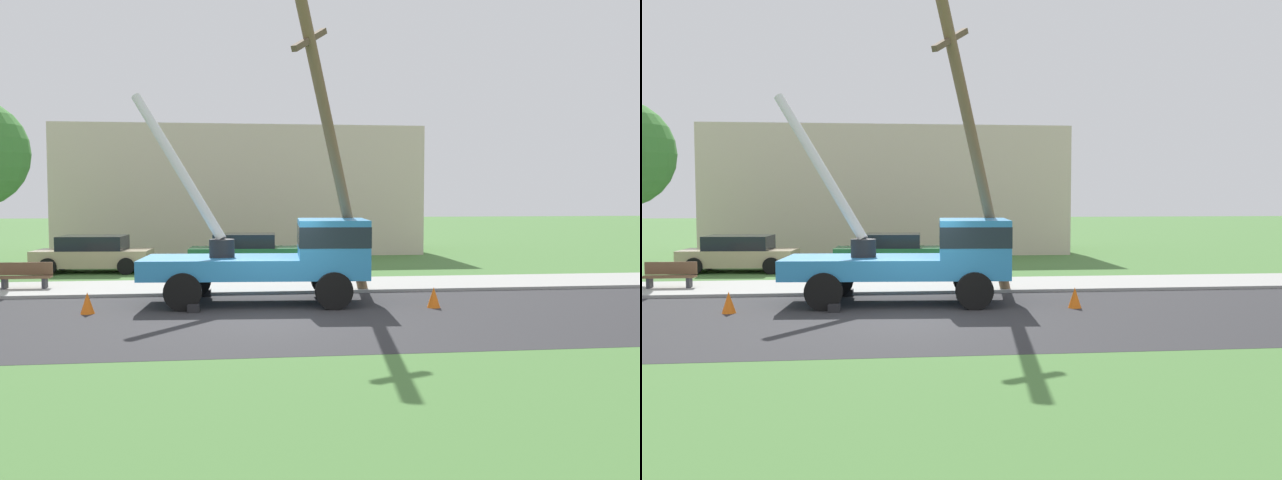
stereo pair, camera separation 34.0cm
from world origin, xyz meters
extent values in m
plane|color=#477538|center=(0.00, 12.00, 0.00)|extent=(120.00, 120.00, 0.00)
cube|color=#2B2B2D|center=(0.00, 0.00, 0.00)|extent=(80.00, 8.21, 0.01)
cube|color=#9E9E99|center=(0.00, 5.77, 0.05)|extent=(80.00, 3.33, 0.10)
cube|color=#2D84C6|center=(-1.35, 2.57, 1.02)|extent=(4.46, 2.70, 0.55)
cube|color=#2D84C6|center=(1.75, 2.35, 1.55)|extent=(2.07, 2.53, 1.60)
cube|color=#19232D|center=(1.75, 2.35, 1.90)|extent=(2.09, 2.55, 0.56)
cylinder|color=black|center=(-1.33, 2.57, 1.55)|extent=(0.70, 0.70, 0.50)
cylinder|color=silver|center=(-2.55, 3.31, 3.85)|extent=(2.80, 1.84, 4.26)
cube|color=black|center=(-2.05, 1.17, 0.10)|extent=(0.32, 0.32, 0.20)
cube|color=black|center=(-1.84, 4.06, 0.10)|extent=(0.32, 0.32, 0.20)
cylinder|color=black|center=(1.62, 1.16, 0.50)|extent=(1.00, 0.30, 1.00)
cylinder|color=black|center=(1.79, 3.55, 0.50)|extent=(1.00, 0.30, 1.00)
cylinder|color=black|center=(-2.34, 1.44, 0.50)|extent=(1.00, 0.30, 1.00)
cylinder|color=black|center=(-2.17, 3.84, 0.50)|extent=(1.00, 0.30, 1.00)
cylinder|color=brown|center=(1.91, 2.93, 4.06)|extent=(2.71, 3.55, 8.26)
cube|color=brown|center=(1.04, 1.74, 7.15)|extent=(1.13, 1.46, 0.92)
cone|color=orange|center=(4.33, 1.13, 0.28)|extent=(0.36, 0.36, 0.56)
cone|color=orange|center=(-4.72, 1.29, 0.28)|extent=(0.36, 0.36, 0.56)
cube|color=tan|center=(-6.40, 11.08, 0.55)|extent=(4.52, 2.13, 0.65)
cube|color=black|center=(-6.40, 11.08, 1.15)|extent=(2.58, 1.84, 0.55)
cylinder|color=black|center=(-5.02, 10.07, 0.32)|extent=(0.64, 0.22, 0.64)
cylinder|color=black|center=(-4.88, 11.86, 0.32)|extent=(0.64, 0.22, 0.64)
cylinder|color=black|center=(-7.91, 10.29, 0.32)|extent=(0.64, 0.22, 0.64)
cylinder|color=black|center=(-7.78, 12.08, 0.32)|extent=(0.64, 0.22, 0.64)
cube|color=#1E6638|center=(-0.52, 11.65, 0.55)|extent=(4.51, 2.08, 0.65)
cube|color=black|center=(-0.52, 11.65, 1.15)|extent=(2.56, 1.81, 0.55)
cylinder|color=black|center=(0.88, 10.66, 0.32)|extent=(0.64, 0.22, 0.64)
cylinder|color=black|center=(0.99, 12.46, 0.32)|extent=(0.64, 0.22, 0.64)
cylinder|color=black|center=(-2.02, 10.84, 0.32)|extent=(0.64, 0.22, 0.64)
cylinder|color=black|center=(-1.91, 12.64, 0.32)|extent=(0.64, 0.22, 0.64)
cube|color=brown|center=(-7.49, 5.77, 0.45)|extent=(1.60, 0.44, 0.06)
cube|color=brown|center=(-7.49, 5.97, 0.70)|extent=(1.60, 0.06, 0.40)
cube|color=#333338|center=(-8.09, 5.77, 0.23)|extent=(0.10, 0.40, 0.45)
cube|color=#333338|center=(-6.89, 5.77, 0.23)|extent=(0.10, 0.40, 0.45)
cube|color=beige|center=(-0.51, 20.01, 3.20)|extent=(18.00, 6.00, 6.40)
camera|label=1|loc=(-1.09, -17.11, 3.08)|focal=39.52mm
camera|label=2|loc=(-0.75, -17.15, 3.08)|focal=39.52mm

